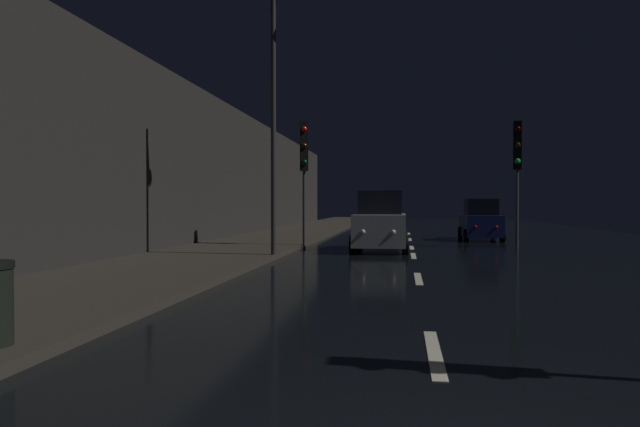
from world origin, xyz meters
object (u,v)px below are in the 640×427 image
car_parked_right_far (480,221)px  car_approaching_headlights (380,223)px  traffic_light_far_right (517,156)px  streetlamp_overhead (286,83)px  traffic_light_far_left (304,156)px

car_parked_right_far → car_approaching_headlights: bearing=146.9°
traffic_light_far_right → car_approaching_headlights: (-5.27, -2.22, -2.62)m
streetlamp_overhead → traffic_light_far_left: bearing=92.7°
traffic_light_far_right → car_parked_right_far: 5.44m
traffic_light_far_right → traffic_light_far_left: size_ratio=1.02×
traffic_light_far_right → streetlamp_overhead: bearing=-45.5°
streetlamp_overhead → car_parked_right_far: size_ratio=2.15×
traffic_light_far_right → car_approaching_headlights: bearing=-60.3°
streetlamp_overhead → car_parked_right_far: 13.75m
car_parked_right_far → traffic_light_far_left: bearing=130.5°
car_parked_right_far → streetlamp_overhead: bearing=146.2°
streetlamp_overhead → traffic_light_far_right: bearing=37.5°
traffic_light_far_right → car_approaching_headlights: 6.29m
traffic_light_far_left → streetlamp_overhead: 4.84m
traffic_light_far_right → traffic_light_far_left: 8.40m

